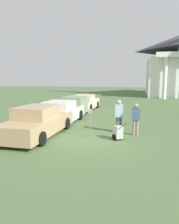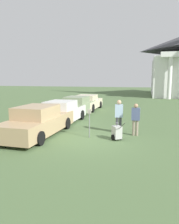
# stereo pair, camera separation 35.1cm
# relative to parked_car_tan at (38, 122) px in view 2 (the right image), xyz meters

# --- Properties ---
(ground_plane) EXTENTS (120.00, 120.00, 0.00)m
(ground_plane) POSITION_rel_parked_car_tan_xyz_m (2.74, -0.23, -0.71)
(ground_plane) COLOR #4C663D
(parked_car_tan) EXTENTS (2.12, 5.30, 1.55)m
(parked_car_tan) POSITION_rel_parked_car_tan_xyz_m (0.00, 0.00, 0.00)
(parked_car_tan) COLOR tan
(parked_car_tan) RESTS_ON ground_plane
(parked_car_white) EXTENTS (2.09, 4.83, 1.48)m
(parked_car_white) POSITION_rel_parked_car_tan_xyz_m (0.00, 3.19, -0.02)
(parked_car_white) COLOR silver
(parked_car_white) RESTS_ON ground_plane
(parked_car_sage) EXTENTS (2.01, 4.91, 1.49)m
(parked_car_sage) POSITION_rel_parked_car_tan_xyz_m (0.00, 6.57, -0.01)
(parked_car_sage) COLOR gray
(parked_car_sage) RESTS_ON ground_plane
(parked_car_cream) EXTENTS (2.11, 4.82, 1.39)m
(parked_car_cream) POSITION_rel_parked_car_tan_xyz_m (0.00, 9.53, -0.06)
(parked_car_cream) COLOR beige
(parked_car_cream) RESTS_ON ground_plane
(parking_meter) EXTENTS (0.18, 0.09, 1.44)m
(parking_meter) POSITION_rel_parked_car_tan_xyz_m (2.69, 0.20, 0.29)
(parking_meter) COLOR slate
(parking_meter) RESTS_ON ground_plane
(person_worker) EXTENTS (0.45, 0.28, 1.80)m
(person_worker) POSITION_rel_parked_car_tan_xyz_m (4.00, 1.48, 0.32)
(person_worker) COLOR #3F3F47
(person_worker) RESTS_ON ground_plane
(person_supervisor) EXTENTS (0.43, 0.23, 1.67)m
(person_supervisor) POSITION_rel_parked_car_tan_xyz_m (4.90, 1.18, 0.24)
(person_supervisor) COLOR gray
(person_supervisor) RESTS_ON ground_plane
(equipment_cart) EXTENTS (0.73, 0.92, 1.00)m
(equipment_cart) POSITION_rel_parked_car_tan_xyz_m (4.08, 0.11, -0.32)
(equipment_cart) COLOR #B2B2AD
(equipment_cart) RESTS_ON ground_plane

